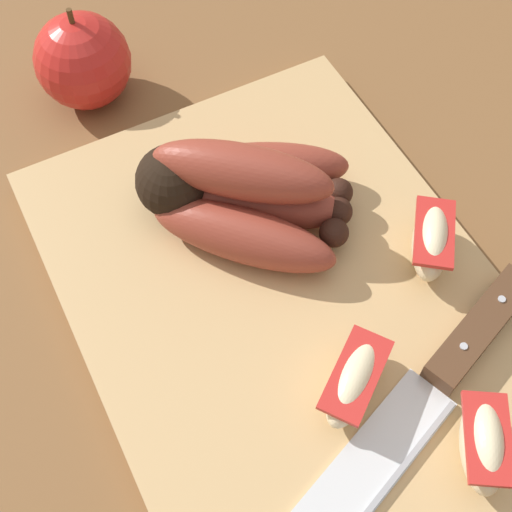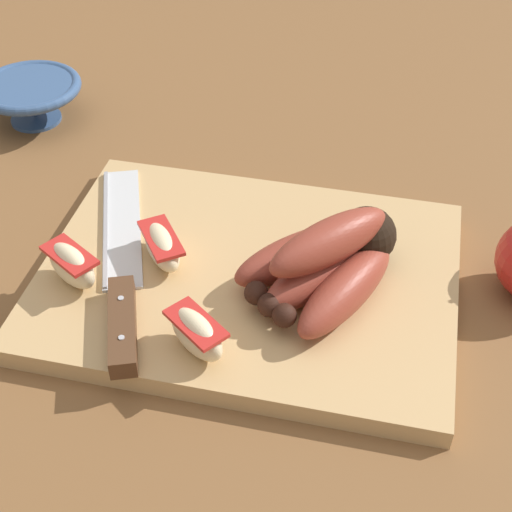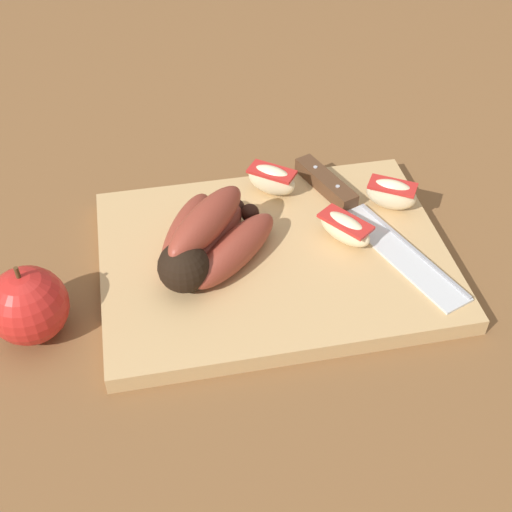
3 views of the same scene
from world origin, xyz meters
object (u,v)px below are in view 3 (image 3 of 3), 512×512
object	(u,v)px
apple_wedge_near	(391,194)
apple_wedge_middle	(272,179)
chefs_knife	(351,206)
whole_apple	(28,305)
banana_bunch	(206,240)
apple_wedge_far	(345,228)

from	to	relation	value
apple_wedge_near	apple_wedge_middle	xyz separation A→B (m)	(0.13, -0.05, -0.00)
chefs_knife	apple_wedge_near	distance (m)	0.05
apple_wedge_near	whole_apple	size ratio (longest dim) A/B	0.70
banana_bunch	apple_wedge_middle	distance (m)	0.14
whole_apple	apple_wedge_far	bearing A→B (deg)	-171.07
apple_wedge_near	apple_wedge_far	size ratio (longest dim) A/B	0.93
apple_wedge_far	whole_apple	size ratio (longest dim) A/B	0.75
apple_wedge_middle	whole_apple	distance (m)	0.31
apple_wedge_near	apple_wedge_middle	world-z (taller)	same
chefs_knife	apple_wedge_middle	distance (m)	0.10
apple_wedge_middle	apple_wedge_far	size ratio (longest dim) A/B	0.93
apple_wedge_middle	whole_apple	size ratio (longest dim) A/B	0.69
chefs_knife	apple_wedge_near	xyz separation A→B (m)	(-0.05, 0.00, 0.01)
chefs_knife	apple_wedge_near	world-z (taller)	apple_wedge_near
chefs_knife	whole_apple	world-z (taller)	whole_apple
apple_wedge_near	whole_apple	bearing A→B (deg)	13.59
apple_wedge_middle	apple_wedge_far	bearing A→B (deg)	121.87
chefs_knife	apple_wedge_far	xyz separation A→B (m)	(0.02, 0.05, 0.01)
banana_bunch	apple_wedge_near	bearing A→B (deg)	-168.23
apple_wedge_near	whole_apple	distance (m)	0.42
banana_bunch	apple_wedge_middle	world-z (taller)	banana_bunch
apple_wedge_near	apple_wedge_middle	bearing A→B (deg)	-22.44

